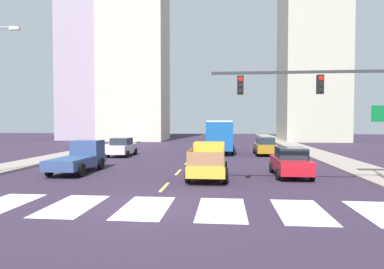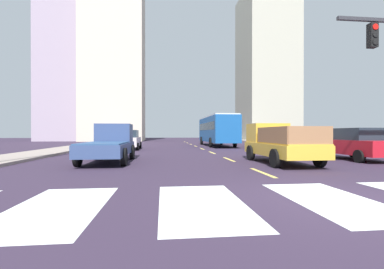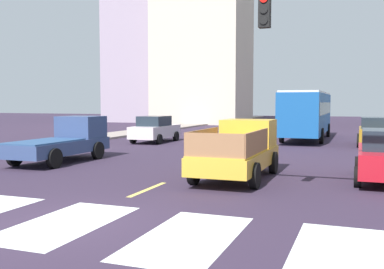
{
  "view_description": "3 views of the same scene",
  "coord_description": "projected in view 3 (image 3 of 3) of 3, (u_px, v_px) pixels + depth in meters",
  "views": [
    {
      "loc": [
        2.96,
        -12.38,
        3.2
      ],
      "look_at": [
        0.17,
        16.34,
        2.13
      ],
      "focal_mm": 31.87,
      "sensor_mm": 36.0,
      "label": 1
    },
    {
      "loc": [
        -3.64,
        -5.42,
        1.45
      ],
      "look_at": [
        -1.95,
        9.88,
        1.37
      ],
      "focal_mm": 24.96,
      "sensor_mm": 36.0,
      "label": 2
    },
    {
      "loc": [
        5.87,
        -7.92,
        2.6
      ],
      "look_at": [
        -2.75,
        15.12,
        0.83
      ],
      "focal_mm": 41.84,
      "sensor_mm": 36.0,
      "label": 3
    }
  ],
  "objects": [
    {
      "name": "tower_tall_centre",
      "position": [
        144.0,
        17.0,
        61.08
      ],
      "size": [
        8.31,
        9.3,
        28.53
      ],
      "primitive_type": "cube",
      "color": "#9D8C9F",
      "rests_on": "ground"
    },
    {
      "name": "crosswalk_stripe_3",
      "position": [
        66.0,
        223.0,
        9.64
      ],
      "size": [
        1.74,
        3.56,
        0.01
      ],
      "primitive_type": "cube",
      "color": "silver",
      "rests_on": "ground"
    },
    {
      "name": "sedan_near_right",
      "position": [
        155.0,
        129.0,
        29.24
      ],
      "size": [
        2.02,
        4.4,
        1.72
      ],
      "rotation": [
        0.0,
        0.0,
        -0.01
      ],
      "color": "silver",
      "rests_on": "ground"
    },
    {
      "name": "ground_plane",
      "position": [
        66.0,
        223.0,
        9.64
      ],
      "size": [
        160.0,
        160.0,
        0.0
      ],
      "primitive_type": "plane",
      "color": "#2F2437"
    },
    {
      "name": "pickup_stakebed",
      "position": [
        240.0,
        150.0,
        15.61
      ],
      "size": [
        2.18,
        5.2,
        1.96
      ],
      "rotation": [
        0.0,
        0.0,
        0.03
      ],
      "color": "gold",
      "rests_on": "ground"
    },
    {
      "name": "sidewalk_left",
      "position": [
        81.0,
        139.0,
        30.62
      ],
      "size": [
        2.97,
        110.0,
        0.15
      ],
      "primitive_type": "cube",
      "color": "gray",
      "rests_on": "ground"
    },
    {
      "name": "lane_dash_5",
      "position": [
        282.0,
        134.0,
        36.73
      ],
      "size": [
        0.16,
        2.4,
        0.01
      ],
      "primitive_type": "cube",
      "color": "#E0C656",
      "rests_on": "ground"
    },
    {
      "name": "lane_dash_3",
      "position": [
        256.0,
        145.0,
        27.39
      ],
      "size": [
        0.16,
        2.4,
        0.01
      ],
      "primitive_type": "cube",
      "color": "#E0C656",
      "rests_on": "ground"
    },
    {
      "name": "sedan_far",
      "position": [
        375.0,
        132.0,
        26.64
      ],
      "size": [
        2.02,
        4.4,
        1.72
      ],
      "rotation": [
        0.0,
        0.0,
        -0.04
      ],
      "color": "#A2711B",
      "rests_on": "ground"
    },
    {
      "name": "lane_dash_4",
      "position": [
        271.0,
        139.0,
        32.06
      ],
      "size": [
        0.16,
        2.4,
        0.01
      ],
      "primitive_type": "cube",
      "color": "#E0C656",
      "rests_on": "ground"
    },
    {
      "name": "crosswalk_stripe_4",
      "position": [
        189.0,
        237.0,
        8.64
      ],
      "size": [
        1.74,
        3.56,
        0.01
      ],
      "primitive_type": "cube",
      "color": "silver",
      "rests_on": "ground"
    },
    {
      "name": "city_bus",
      "position": [
        307.0,
        112.0,
        31.18
      ],
      "size": [
        2.72,
        10.8,
        3.32
      ],
      "rotation": [
        0.0,
        0.0,
        0.02
      ],
      "color": "#175197",
      "rests_on": "ground"
    },
    {
      "name": "lane_dash_0",
      "position": [
        148.0,
        189.0,
        13.37
      ],
      "size": [
        0.16,
        2.4,
        0.01
      ],
      "primitive_type": "cube",
      "color": "#E0C656",
      "rests_on": "ground"
    },
    {
      "name": "lane_dash_7",
      "position": [
        298.0,
        128.0,
        46.07
      ],
      "size": [
        0.16,
        2.4,
        0.01
      ],
      "primitive_type": "cube",
      "color": "#E0C656",
      "rests_on": "ground"
    },
    {
      "name": "lane_dash_6",
      "position": [
        291.0,
        131.0,
        41.4
      ],
      "size": [
        0.16,
        2.4,
        0.01
      ],
      "primitive_type": "cube",
      "color": "#E0C656",
      "rests_on": "ground"
    },
    {
      "name": "lane_dash_2",
      "position": [
        235.0,
        154.0,
        22.72
      ],
      "size": [
        0.16,
        2.4,
        0.01
      ],
      "primitive_type": "cube",
      "color": "#E0C656",
      "rests_on": "ground"
    },
    {
      "name": "pickup_dark",
      "position": [
        65.0,
        140.0,
        19.82
      ],
      "size": [
        2.18,
        5.2,
        1.96
      ],
      "rotation": [
        0.0,
        0.0,
        -0.03
      ],
      "color": "navy",
      "rests_on": "ground"
    },
    {
      "name": "lane_dash_1",
      "position": [
        203.0,
        167.0,
        18.04
      ],
      "size": [
        0.16,
        2.4,
        0.01
      ],
      "primitive_type": "cube",
      "color": "#E0C656",
      "rests_on": "ground"
    },
    {
      "name": "crosswalk_stripe_5",
      "position": [
        343.0,
        254.0,
        7.65
      ],
      "size": [
        1.74,
        3.56,
        0.01
      ],
      "primitive_type": "cube",
      "color": "silver",
      "rests_on": "ground"
    },
    {
      "name": "block_mid_right",
      "position": [
        203.0,
        0.0,
        55.22
      ],
      "size": [
        10.81,
        8.9,
        30.38
      ],
      "primitive_type": "cube",
      "color": "beige",
      "rests_on": "ground"
    }
  ]
}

